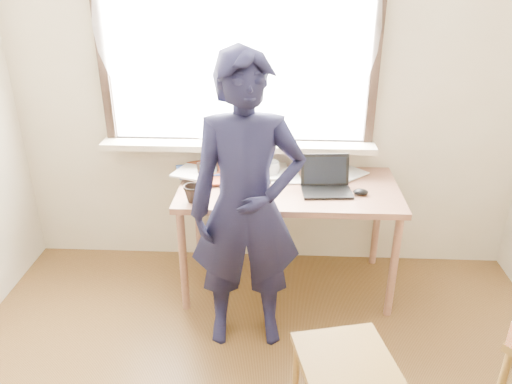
{
  "coord_description": "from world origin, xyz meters",
  "views": [
    {
      "loc": [
        0.09,
        -1.29,
        2.09
      ],
      "look_at": [
        -0.03,
        0.95,
        1.03
      ],
      "focal_mm": 35.0,
      "sensor_mm": 36.0,
      "label": 1
    }
  ],
  "objects_px": {
    "mug_white": "(270,169)",
    "person": "(247,208)",
    "laptop": "(326,182)",
    "work_chair": "(344,368)",
    "mug_dark": "(193,194)",
    "desk": "(288,197)"
  },
  "relations": [
    {
      "from": "laptop",
      "to": "mug_white",
      "type": "xyz_separation_m",
      "value": [
        -0.36,
        0.2,
        0.0
      ]
    },
    {
      "from": "mug_dark",
      "to": "laptop",
      "type": "bearing_deg",
      "value": 14.6
    },
    {
      "from": "desk",
      "to": "mug_white",
      "type": "height_order",
      "value": "mug_white"
    },
    {
      "from": "desk",
      "to": "laptop",
      "type": "relative_size",
      "value": 4.35
    },
    {
      "from": "desk",
      "to": "mug_dark",
      "type": "relative_size",
      "value": 12.68
    },
    {
      "from": "mug_white",
      "to": "work_chair",
      "type": "relative_size",
      "value": 0.26
    },
    {
      "from": "mug_white",
      "to": "person",
      "type": "height_order",
      "value": "person"
    },
    {
      "from": "desk",
      "to": "mug_white",
      "type": "bearing_deg",
      "value": 127.79
    },
    {
      "from": "work_chair",
      "to": "person",
      "type": "height_order",
      "value": "person"
    },
    {
      "from": "mug_dark",
      "to": "desk",
      "type": "bearing_deg",
      "value": 23.09
    },
    {
      "from": "desk",
      "to": "laptop",
      "type": "xyz_separation_m",
      "value": [
        0.23,
        -0.04,
        0.13
      ]
    },
    {
      "from": "desk",
      "to": "mug_white",
      "type": "relative_size",
      "value": 10.71
    },
    {
      "from": "desk",
      "to": "mug_dark",
      "type": "xyz_separation_m",
      "value": [
        -0.58,
        -0.25,
        0.13
      ]
    },
    {
      "from": "mug_white",
      "to": "work_chair",
      "type": "distance_m",
      "value": 1.44
    },
    {
      "from": "mug_dark",
      "to": "work_chair",
      "type": "xyz_separation_m",
      "value": [
        0.84,
        -0.91,
        -0.44
      ]
    },
    {
      "from": "laptop",
      "to": "person",
      "type": "xyz_separation_m",
      "value": [
        -0.47,
        -0.48,
        0.05
      ]
    },
    {
      "from": "laptop",
      "to": "work_chair",
      "type": "bearing_deg",
      "value": -88.65
    },
    {
      "from": "laptop",
      "to": "mug_white",
      "type": "bearing_deg",
      "value": 151.15
    },
    {
      "from": "mug_dark",
      "to": "work_chair",
      "type": "relative_size",
      "value": 0.22
    },
    {
      "from": "desk",
      "to": "mug_white",
      "type": "xyz_separation_m",
      "value": [
        -0.13,
        0.16,
        0.13
      ]
    },
    {
      "from": "mug_dark",
      "to": "person",
      "type": "relative_size",
      "value": 0.06
    },
    {
      "from": "laptop",
      "to": "work_chair",
      "type": "height_order",
      "value": "laptop"
    }
  ]
}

